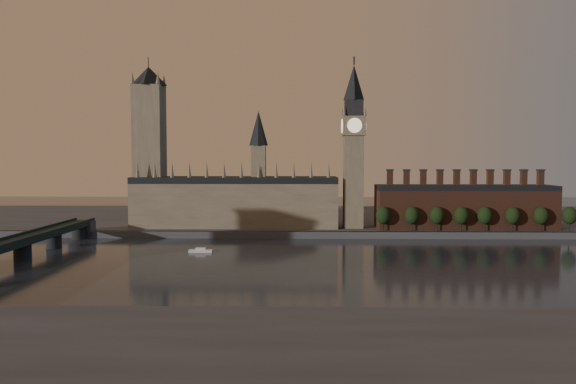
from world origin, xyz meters
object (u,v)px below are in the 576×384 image
(big_ben, at_px, (353,144))
(westminster_bridge, at_px, (0,251))
(river_boat, at_px, (201,250))
(victoria_tower, at_px, (149,141))

(big_ben, bearing_deg, westminster_bridge, -145.67)
(big_ben, relative_size, river_boat, 8.90)
(westminster_bridge, height_order, river_boat, westminster_bridge)
(big_ben, bearing_deg, victoria_tower, 177.80)
(westminster_bridge, bearing_deg, victoria_tower, 73.44)
(big_ben, distance_m, westminster_bridge, 205.83)
(victoria_tower, relative_size, westminster_bridge, 0.54)
(westminster_bridge, bearing_deg, river_boat, 27.33)
(big_ben, bearing_deg, river_boat, -139.89)
(big_ben, xyz_separation_m, westminster_bridge, (-165.00, -112.70, -49.39))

